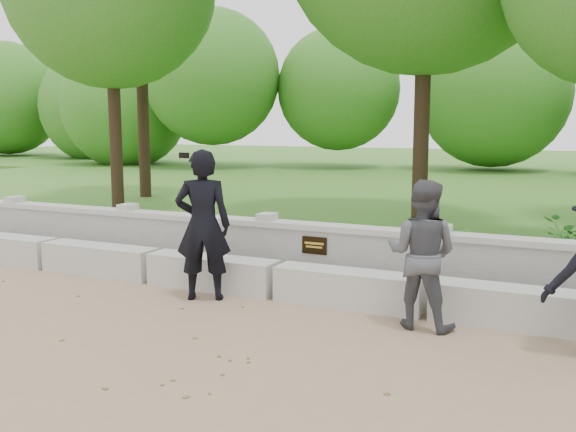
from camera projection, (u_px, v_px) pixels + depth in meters
name	position (u px, v px, depth m)	size (l,w,h in m)	color
ground	(198.00, 340.00, 6.80)	(80.00, 80.00, 0.00)	#94785B
lawn	(453.00, 195.00, 19.33)	(40.00, 22.00, 0.25)	#3F6F28
concrete_bench	(277.00, 280.00, 8.47)	(11.90, 0.45, 0.45)	beige
parapet_wall	(299.00, 253.00, 9.06)	(12.50, 0.35, 0.90)	#B9B7AF
man_main	(203.00, 225.00, 8.26)	(0.85, 0.79, 1.96)	black
visitor_left	(422.00, 254.00, 7.13)	(0.85, 0.68, 1.67)	#47474D
shrub_a	(102.00, 223.00, 11.43)	(0.28, 0.19, 0.52)	#33822C
shrub_b	(460.00, 250.00, 8.91)	(0.32, 0.26, 0.58)	#33822C
shrub_c	(566.00, 240.00, 9.30)	(0.62, 0.54, 0.69)	#33822C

